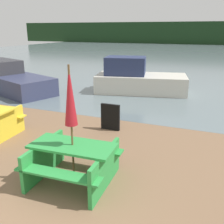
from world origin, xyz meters
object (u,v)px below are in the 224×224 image
object	(u,v)px
umbrella_crimson	(70,97)
boat_second	(9,79)
signboard	(110,117)
picnic_table_green	(73,159)
boat	(137,79)

from	to	relation	value
umbrella_crimson	boat_second	bearing A→B (deg)	139.84
umbrella_crimson	signboard	distance (m)	3.00
umbrella_crimson	boat_second	size ratio (longest dim) A/B	0.42
picnic_table_green	boat	distance (m)	7.56
umbrella_crimson	boat_second	xyz separation A→B (m)	(-6.64, 5.61, -1.12)
picnic_table_green	boat_second	bearing A→B (deg)	139.84
boat	signboard	distance (m)	4.83
boat_second	umbrella_crimson	bearing A→B (deg)	-19.35
picnic_table_green	umbrella_crimson	bearing A→B (deg)	0.00
signboard	umbrella_crimson	bearing A→B (deg)	-82.19
boat	signboard	bearing A→B (deg)	-94.45
picnic_table_green	boat_second	distance (m)	8.69
signboard	boat	bearing A→B (deg)	97.80
picnic_table_green	umbrella_crimson	xyz separation A→B (m)	(0.00, 0.00, 1.19)
umbrella_crimson	boat	size ratio (longest dim) A/B	0.51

